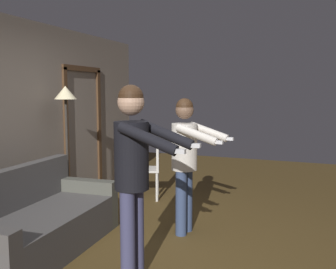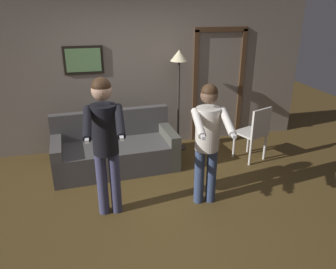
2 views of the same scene
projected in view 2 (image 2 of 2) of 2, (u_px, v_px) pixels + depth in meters
name	position (u px, v px, depth m)	size (l,w,h in m)	color
ground_plane	(155.00, 204.00, 4.33)	(12.00, 12.00, 0.00)	brown
back_wall_assembly	(132.00, 75.00, 5.66)	(6.40, 0.10, 2.60)	gray
couch	(115.00, 151.00, 5.21)	(1.95, 0.97, 0.87)	#4E4B4A
torchiere_lamp	(179.00, 70.00, 5.46)	(0.30, 0.30, 1.76)	#332D28
person_standing_left	(105.00, 136.00, 3.77)	(0.45, 0.73, 1.74)	#404166
person_standing_right	(208.00, 135.00, 4.03)	(0.48, 0.70, 1.60)	#35456A
dining_chair_distant	(255.00, 131.00, 5.34)	(0.55, 0.55, 0.93)	silver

